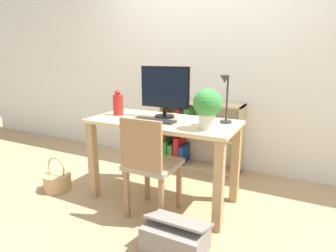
{
  "coord_description": "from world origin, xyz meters",
  "views": [
    {
      "loc": [
        1.14,
        -2.15,
        1.31
      ],
      "look_at": [
        0.0,
        0.1,
        0.69
      ],
      "focal_mm": 30.0,
      "sensor_mm": 36.0,
      "label": 1
    }
  ],
  "objects_px": {
    "chair": "(150,163)",
    "bookshelf": "(187,135)",
    "vase": "(118,104)",
    "basket": "(57,181)",
    "storage_box": "(176,237)",
    "potted_plant": "(207,106)",
    "desk_lamp": "(225,94)",
    "keyboard": "(154,120)",
    "monitor": "(165,89)"
  },
  "relations": [
    {
      "from": "monitor",
      "to": "desk_lamp",
      "type": "xyz_separation_m",
      "value": [
        0.57,
        -0.03,
        -0.01
      ]
    },
    {
      "from": "basket",
      "to": "chair",
      "type": "bearing_deg",
      "value": 0.76
    },
    {
      "from": "monitor",
      "to": "desk_lamp",
      "type": "height_order",
      "value": "monitor"
    },
    {
      "from": "bookshelf",
      "to": "storage_box",
      "type": "distance_m",
      "value": 1.63
    },
    {
      "from": "bookshelf",
      "to": "basket",
      "type": "height_order",
      "value": "bookshelf"
    },
    {
      "from": "desk_lamp",
      "to": "vase",
      "type": "bearing_deg",
      "value": -175.15
    },
    {
      "from": "keyboard",
      "to": "bookshelf",
      "type": "distance_m",
      "value": 1.05
    },
    {
      "from": "desk_lamp",
      "to": "storage_box",
      "type": "relative_size",
      "value": 0.95
    },
    {
      "from": "potted_plant",
      "to": "bookshelf",
      "type": "xyz_separation_m",
      "value": [
        -0.6,
        1.02,
        -0.57
      ]
    },
    {
      "from": "monitor",
      "to": "chair",
      "type": "bearing_deg",
      "value": -78.58
    },
    {
      "from": "monitor",
      "to": "keyboard",
      "type": "distance_m",
      "value": 0.32
    },
    {
      "from": "keyboard",
      "to": "desk_lamp",
      "type": "xyz_separation_m",
      "value": [
        0.57,
        0.17,
        0.24
      ]
    },
    {
      "from": "bookshelf",
      "to": "chair",
      "type": "bearing_deg",
      "value": -81.22
    },
    {
      "from": "desk_lamp",
      "to": "potted_plant",
      "type": "xyz_separation_m",
      "value": [
        -0.07,
        -0.22,
        -0.06
      ]
    },
    {
      "from": "chair",
      "to": "bookshelf",
      "type": "relative_size",
      "value": 0.88
    },
    {
      "from": "chair",
      "to": "storage_box",
      "type": "xyz_separation_m",
      "value": [
        0.38,
        -0.3,
        -0.37
      ]
    },
    {
      "from": "potted_plant",
      "to": "bookshelf",
      "type": "bearing_deg",
      "value": 120.37
    },
    {
      "from": "vase",
      "to": "bookshelf",
      "type": "relative_size",
      "value": 0.25
    },
    {
      "from": "monitor",
      "to": "desk_lamp",
      "type": "relative_size",
      "value": 1.2
    },
    {
      "from": "basket",
      "to": "desk_lamp",
      "type": "bearing_deg",
      "value": 15.06
    },
    {
      "from": "desk_lamp",
      "to": "basket",
      "type": "xyz_separation_m",
      "value": [
        -1.56,
        -0.42,
        -0.92
      ]
    },
    {
      "from": "desk_lamp",
      "to": "bookshelf",
      "type": "xyz_separation_m",
      "value": [
        -0.67,
        0.8,
        -0.63
      ]
    },
    {
      "from": "bookshelf",
      "to": "storage_box",
      "type": "height_order",
      "value": "bookshelf"
    },
    {
      "from": "desk_lamp",
      "to": "basket",
      "type": "distance_m",
      "value": 1.86
    },
    {
      "from": "vase",
      "to": "bookshelf",
      "type": "xyz_separation_m",
      "value": [
        0.35,
        0.88,
        -0.49
      ]
    },
    {
      "from": "vase",
      "to": "bookshelf",
      "type": "bearing_deg",
      "value": 68.65
    },
    {
      "from": "potted_plant",
      "to": "basket",
      "type": "distance_m",
      "value": 1.73
    },
    {
      "from": "desk_lamp",
      "to": "bookshelf",
      "type": "height_order",
      "value": "desk_lamp"
    },
    {
      "from": "chair",
      "to": "storage_box",
      "type": "relative_size",
      "value": 2.02
    },
    {
      "from": "monitor",
      "to": "keyboard",
      "type": "bearing_deg",
      "value": -89.75
    },
    {
      "from": "potted_plant",
      "to": "storage_box",
      "type": "xyz_separation_m",
      "value": [
        -0.03,
        -0.48,
        -0.85
      ]
    },
    {
      "from": "monitor",
      "to": "keyboard",
      "type": "relative_size",
      "value": 1.23
    },
    {
      "from": "bookshelf",
      "to": "basket",
      "type": "relative_size",
      "value": 2.81
    },
    {
      "from": "potted_plant",
      "to": "chair",
      "type": "distance_m",
      "value": 0.65
    },
    {
      "from": "keyboard",
      "to": "potted_plant",
      "type": "bearing_deg",
      "value": -5.68
    },
    {
      "from": "desk_lamp",
      "to": "potted_plant",
      "type": "bearing_deg",
      "value": -108.22
    },
    {
      "from": "vase",
      "to": "bookshelf",
      "type": "distance_m",
      "value": 1.07
    },
    {
      "from": "desk_lamp",
      "to": "storage_box",
      "type": "height_order",
      "value": "desk_lamp"
    },
    {
      "from": "vase",
      "to": "storage_box",
      "type": "xyz_separation_m",
      "value": [
        0.91,
        -0.62,
        -0.77
      ]
    },
    {
      "from": "bookshelf",
      "to": "basket",
      "type": "xyz_separation_m",
      "value": [
        -0.89,
        -1.22,
        -0.29
      ]
    },
    {
      "from": "vase",
      "to": "basket",
      "type": "relative_size",
      "value": 0.7
    },
    {
      "from": "storage_box",
      "to": "potted_plant",
      "type": "bearing_deg",
      "value": 86.17
    },
    {
      "from": "potted_plant",
      "to": "bookshelf",
      "type": "relative_size",
      "value": 0.33
    },
    {
      "from": "chair",
      "to": "potted_plant",
      "type": "bearing_deg",
      "value": 28.24
    },
    {
      "from": "vase",
      "to": "keyboard",
      "type": "bearing_deg",
      "value": -11.19
    },
    {
      "from": "chair",
      "to": "keyboard",
      "type": "bearing_deg",
      "value": 115.07
    },
    {
      "from": "bookshelf",
      "to": "basket",
      "type": "distance_m",
      "value": 1.54
    },
    {
      "from": "vase",
      "to": "potted_plant",
      "type": "relative_size",
      "value": 0.76
    },
    {
      "from": "basket",
      "to": "storage_box",
      "type": "xyz_separation_m",
      "value": [
        1.46,
        -0.28,
        0.01
      ]
    },
    {
      "from": "vase",
      "to": "potted_plant",
      "type": "bearing_deg",
      "value": -8.29
    }
  ]
}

